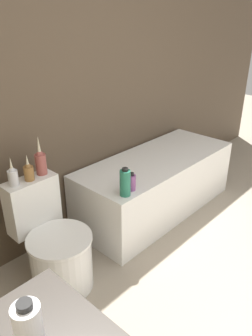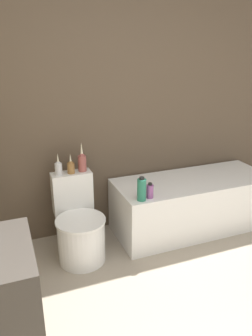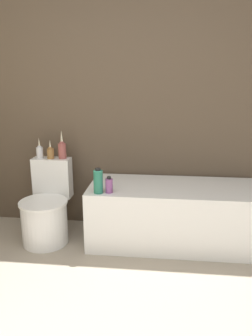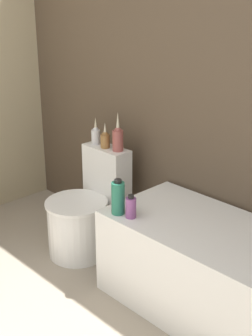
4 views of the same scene
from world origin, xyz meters
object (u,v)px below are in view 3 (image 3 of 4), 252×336
at_px(shampoo_bottle_short, 109,185).
at_px(bathtub, 178,214).
at_px(toilet, 47,211).
at_px(vase_silver, 50,152).
at_px(vase_bronze, 62,149).
at_px(shampoo_bottle_tall, 98,181).
at_px(vase_gold, 40,151).

bearing_deg(shampoo_bottle_short, bathtub, 20.86).
relative_size(bathtub, shampoo_bottle_short, 11.46).
bearing_deg(shampoo_bottle_short, toilet, 166.54).
distance_m(vase_silver, vase_bronze, 0.11).
bearing_deg(vase_silver, bathtub, -5.87).
bearing_deg(vase_bronze, shampoo_bottle_short, -36.44).
height_order(shampoo_bottle_tall, shampoo_bottle_short, shampoo_bottle_tall).
bearing_deg(vase_bronze, toilet, -115.62).
relative_size(vase_gold, vase_silver, 1.08).
xyz_separation_m(toilet, vase_gold, (-0.11, 0.22, 0.52)).
distance_m(vase_gold, shampoo_bottle_tall, 0.76).
xyz_separation_m(vase_silver, vase_bronze, (0.11, 0.02, 0.03)).
relative_size(bathtub, toilet, 2.20).
xyz_separation_m(vase_gold, vase_silver, (0.11, -0.01, -0.00)).
height_order(bathtub, shampoo_bottle_short, shampoo_bottle_short).
relative_size(vase_silver, shampoo_bottle_tall, 0.85).
distance_m(bathtub, shampoo_bottle_short, 0.73).
xyz_separation_m(bathtub, toilet, (-1.22, -0.08, 0.01)).
xyz_separation_m(vase_gold, vase_bronze, (0.22, 0.01, 0.02)).
distance_m(bathtub, vase_gold, 1.44).
height_order(vase_gold, shampoo_bottle_tall, vase_gold).
height_order(vase_silver, shampoo_bottle_short, vase_silver).
height_order(bathtub, shampoo_bottle_tall, shampoo_bottle_tall).
xyz_separation_m(toilet, shampoo_bottle_short, (0.62, -0.15, 0.32)).
height_order(vase_gold, vase_bronze, vase_bronze).
bearing_deg(vase_gold, shampoo_bottle_short, -26.54).
distance_m(toilet, vase_gold, 0.57).
bearing_deg(vase_silver, vase_bronze, 10.46).
distance_m(bathtub, shampoo_bottle_tall, 0.82).
bearing_deg(vase_bronze, vase_gold, -176.73).
bearing_deg(bathtub, vase_bronze, 172.53).
xyz_separation_m(vase_gold, shampoo_bottle_short, (0.73, -0.36, -0.20)).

